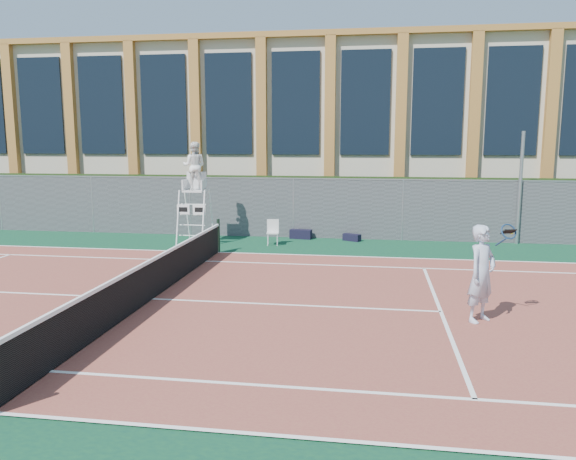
# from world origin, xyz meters

# --- Properties ---
(ground) EXTENTS (120.00, 120.00, 0.00)m
(ground) POSITION_xyz_m (0.00, 0.00, 0.00)
(ground) COLOR #233814
(apron) EXTENTS (36.00, 20.00, 0.01)m
(apron) POSITION_xyz_m (0.00, 1.00, 0.01)
(apron) COLOR #0C3629
(apron) RESTS_ON ground
(tennis_court) EXTENTS (23.77, 10.97, 0.02)m
(tennis_court) POSITION_xyz_m (0.00, 0.00, 0.02)
(tennis_court) COLOR brown
(tennis_court) RESTS_ON apron
(tennis_net) EXTENTS (0.10, 11.30, 1.10)m
(tennis_net) POSITION_xyz_m (0.00, 0.00, 0.54)
(tennis_net) COLOR black
(tennis_net) RESTS_ON ground
(fence) EXTENTS (40.00, 0.06, 2.20)m
(fence) POSITION_xyz_m (0.00, 8.80, 1.10)
(fence) COLOR #595E60
(fence) RESTS_ON ground
(hedge) EXTENTS (40.00, 1.40, 2.20)m
(hedge) POSITION_xyz_m (0.00, 10.00, 1.10)
(hedge) COLOR black
(hedge) RESTS_ON ground
(building) EXTENTS (45.00, 10.60, 8.22)m
(building) POSITION_xyz_m (0.00, 17.95, 4.15)
(building) COLOR beige
(building) RESTS_ON ground
(steel_pole) EXTENTS (0.12, 0.12, 3.93)m
(steel_pole) POSITION_xyz_m (9.97, 8.70, 1.96)
(steel_pole) COLOR #9EA0A5
(steel_pole) RESTS_ON ground
(umpire_chair) EXTENTS (1.01, 1.55, 3.60)m
(umpire_chair) POSITION_xyz_m (-1.23, 7.05, 2.63)
(umpire_chair) COLOR white
(umpire_chair) RESTS_ON ground
(plastic_chair) EXTENTS (0.46, 0.46, 0.88)m
(plastic_chair) POSITION_xyz_m (1.50, 7.22, 0.53)
(plastic_chair) COLOR silver
(plastic_chair) RESTS_ON apron
(sports_bag_near) EXTENTS (0.83, 0.42, 0.34)m
(sports_bag_near) POSITION_xyz_m (2.31, 8.56, 0.18)
(sports_bag_near) COLOR black
(sports_bag_near) RESTS_ON apron
(sports_bag_far) EXTENTS (0.68, 0.52, 0.25)m
(sports_bag_far) POSITION_xyz_m (4.20, 8.38, 0.14)
(sports_bag_far) COLOR black
(sports_bag_far) RESTS_ON apron
(tennis_player) EXTENTS (1.12, 0.89, 1.94)m
(tennis_player) POSITION_xyz_m (7.09, -0.52, 1.00)
(tennis_player) COLOR silver
(tennis_player) RESTS_ON tennis_court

